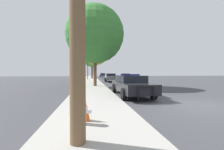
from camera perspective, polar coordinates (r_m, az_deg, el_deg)
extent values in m
plane|color=#3D3D42|center=(8.50, 30.64, -9.94)|extent=(110.00, 110.00, 0.00)
cube|color=#A3A099|center=(6.66, -6.87, -12.28)|extent=(3.00, 110.00, 0.13)
cube|color=black|center=(10.34, 7.30, -4.26)|extent=(1.92, 5.13, 0.59)
cube|color=black|center=(10.54, 6.91, -1.34)|extent=(1.62, 2.67, 0.45)
cylinder|color=black|center=(9.21, 15.55, -6.78)|extent=(0.25, 0.70, 0.70)
cylinder|color=black|center=(8.62, 4.50, -7.29)|extent=(0.25, 0.70, 0.70)
cylinder|color=black|center=(12.13, 9.27, -4.86)|extent=(0.25, 0.70, 0.70)
cylinder|color=black|center=(11.69, 0.82, -5.08)|extent=(0.25, 0.70, 0.70)
cylinder|color=black|center=(8.00, 15.65, -6.53)|extent=(0.07, 0.07, 0.71)
cylinder|color=black|center=(7.69, 10.00, -6.81)|extent=(0.07, 0.07, 0.71)
cylinder|color=black|center=(7.80, 12.89, -4.33)|extent=(0.88, 0.08, 0.07)
cube|color=navy|center=(10.54, 6.92, 0.11)|extent=(1.33, 0.22, 0.09)
cube|color=navy|center=(10.63, 12.11, -3.97)|extent=(0.06, 3.67, 0.16)
cylinder|color=white|center=(4.48, -11.32, -14.41)|extent=(0.23, 0.23, 0.56)
sphere|color=white|center=(4.41, -11.34, -10.54)|extent=(0.24, 0.24, 0.24)
cylinder|color=white|center=(4.48, -13.87, -13.68)|extent=(0.16, 0.09, 0.09)
cylinder|color=white|center=(4.46, -8.77, -13.73)|extent=(0.16, 0.09, 0.09)
cylinder|color=#424247|center=(31.52, -9.25, 3.14)|extent=(0.16, 0.16, 5.22)
cylinder|color=#424247|center=(31.74, -5.50, 7.59)|extent=(4.13, 0.11, 0.11)
cube|color=black|center=(31.86, -1.76, 6.75)|extent=(0.30, 0.24, 0.90)
sphere|color=red|center=(31.77, -1.74, 7.32)|extent=(0.20, 0.20, 0.20)
sphere|color=orange|center=(31.73, -1.74, 6.78)|extent=(0.20, 0.20, 0.20)
sphere|color=green|center=(31.71, -1.74, 6.24)|extent=(0.20, 0.20, 0.20)
cube|color=#333856|center=(48.25, -3.62, -0.12)|extent=(1.86, 4.69, 0.54)
cube|color=black|center=(48.01, -3.61, 0.45)|extent=(1.54, 2.46, 0.43)
cylinder|color=black|center=(49.66, -4.65, -0.40)|extent=(0.26, 0.65, 0.65)
cylinder|color=black|center=(49.73, -2.74, -0.39)|extent=(0.26, 0.65, 0.65)
cylinder|color=black|center=(46.80, -4.55, -0.49)|extent=(0.26, 0.65, 0.65)
cylinder|color=black|center=(46.87, -2.53, -0.48)|extent=(0.26, 0.65, 0.65)
cube|color=slate|center=(25.56, -0.62, -0.98)|extent=(1.90, 4.76, 0.66)
cube|color=black|center=(25.31, -0.57, 0.17)|extent=(1.56, 2.50, 0.37)
cylinder|color=black|center=(26.96, -2.65, -1.58)|extent=(0.27, 0.71, 0.70)
cylinder|color=black|center=(27.10, 0.86, -1.56)|extent=(0.27, 0.71, 0.70)
cylinder|color=black|center=(24.06, -2.27, -1.90)|extent=(0.27, 0.71, 0.70)
cylinder|color=black|center=(24.22, 1.65, -1.88)|extent=(0.27, 0.71, 0.70)
cube|color=#333856|center=(29.70, 5.13, -0.80)|extent=(2.03, 4.29, 0.58)
cube|color=black|center=(29.90, 5.07, 0.17)|extent=(1.64, 2.28, 0.42)
cylinder|color=black|center=(28.59, 7.22, -1.47)|extent=(0.29, 0.69, 0.67)
cylinder|color=black|center=(28.31, 3.86, -1.49)|extent=(0.29, 0.69, 0.67)
cylinder|color=black|center=(31.13, 6.28, -1.26)|extent=(0.29, 0.69, 0.67)
cylinder|color=black|center=(30.87, 3.19, -1.27)|extent=(0.29, 0.69, 0.67)
cylinder|color=brown|center=(16.16, -6.48, 2.61)|extent=(0.34, 0.34, 3.81)
sphere|color=#387A33|center=(16.65, -6.51, 15.13)|extent=(6.19, 6.19, 6.19)
cylinder|color=brown|center=(35.63, -7.62, 1.76)|extent=(0.45, 0.45, 3.79)
sphere|color=#4C8E38|center=(35.81, -7.63, 6.84)|extent=(4.63, 4.63, 4.63)
cylinder|color=brown|center=(23.00, -6.28, 1.67)|extent=(0.33, 0.33, 3.42)
sphere|color=#999933|center=(23.20, -6.29, 8.57)|extent=(3.90, 3.90, 3.90)
cone|color=orange|center=(4.74, -10.14, -12.76)|extent=(0.29, 0.29, 0.68)
cylinder|color=white|center=(4.73, -10.14, -12.36)|extent=(0.16, 0.16, 0.10)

